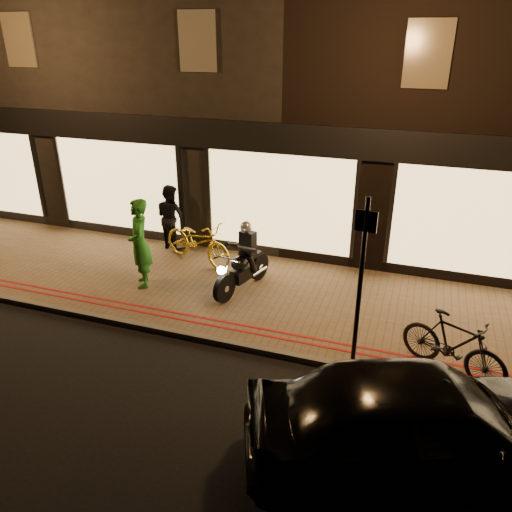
% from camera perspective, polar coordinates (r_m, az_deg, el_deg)
% --- Properties ---
extents(ground, '(90.00, 90.00, 0.00)m').
position_cam_1_polar(ground, '(9.58, -4.35, -10.22)').
color(ground, black).
rests_on(ground, ground).
extents(sidewalk, '(50.00, 4.00, 0.12)m').
position_cam_1_polar(sidewalk, '(11.13, -0.34, -4.44)').
color(sidewalk, brown).
rests_on(sidewalk, ground).
extents(kerb_stone, '(50.00, 0.14, 0.12)m').
position_cam_1_polar(kerb_stone, '(9.58, -4.24, -9.76)').
color(kerb_stone, '#59544C').
rests_on(kerb_stone, ground).
extents(red_kerb_lines, '(50.00, 0.26, 0.01)m').
position_cam_1_polar(red_kerb_lines, '(9.93, -3.12, -7.94)').
color(red_kerb_lines, '#9C0E0E').
rests_on(red_kerb_lines, sidewalk).
extents(building_row, '(48.00, 10.11, 8.50)m').
position_cam_1_polar(building_row, '(16.55, 8.14, 20.09)').
color(building_row, black).
rests_on(building_row, ground).
extents(motorcycle, '(0.78, 1.90, 1.59)m').
position_cam_1_polar(motorcycle, '(10.97, -1.46, -0.95)').
color(motorcycle, black).
rests_on(motorcycle, sidewalk).
extents(sign_post, '(0.35, 0.09, 3.00)m').
position_cam_1_polar(sign_post, '(8.32, 11.92, -2.06)').
color(sign_post, black).
rests_on(sign_post, sidewalk).
extents(bicycle_gold, '(2.28, 1.48, 1.13)m').
position_cam_1_polar(bicycle_gold, '(12.37, -6.65, 1.69)').
color(bicycle_gold, gold).
rests_on(bicycle_gold, sidewalk).
extents(bicycle_dark, '(1.88, 1.29, 1.11)m').
position_cam_1_polar(bicycle_dark, '(9.01, 21.65, -9.43)').
color(bicycle_dark, black).
rests_on(bicycle_dark, sidewalk).
extents(person_green, '(0.81, 0.89, 2.03)m').
position_cam_1_polar(person_green, '(11.30, -13.14, 1.41)').
color(person_green, '#226F1D').
rests_on(person_green, sidewalk).
extents(person_dark, '(1.03, 0.93, 1.72)m').
position_cam_1_polar(person_dark, '(13.25, -9.70, 4.42)').
color(person_dark, black).
rests_on(person_dark, sidewalk).
extents(parked_car, '(4.96, 3.44, 1.57)m').
position_cam_1_polar(parked_car, '(7.17, 18.36, -17.56)').
color(parked_car, black).
rests_on(parked_car, ground).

